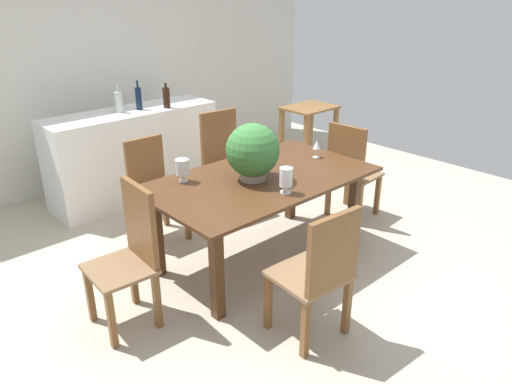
{
  "coord_description": "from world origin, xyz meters",
  "views": [
    {
      "loc": [
        -2.51,
        -2.77,
        2.19
      ],
      "look_at": [
        0.05,
        -0.0,
        0.58
      ],
      "focal_mm": 33.89,
      "sensor_mm": 36.0,
      "label": 1
    }
  ],
  "objects_px": {
    "chair_near_left": "(320,270)",
    "wine_bottle_clear": "(139,98)",
    "chair_foot_end": "(350,168)",
    "crystal_vase_center_near": "(182,168)",
    "chair_far_right": "(224,158)",
    "chair_head_end": "(131,250)",
    "kitchen_counter": "(135,154)",
    "crystal_vase_left": "(286,178)",
    "side_table": "(309,122)",
    "dining_table": "(261,189)",
    "wine_glass": "(317,146)",
    "flower_centerpiece": "(253,151)",
    "wine_bottle_amber": "(119,102)",
    "chair_far_left": "(153,184)",
    "wine_bottle_dark": "(166,97)"
  },
  "relations": [
    {
      "from": "chair_foot_end",
      "to": "kitchen_counter",
      "type": "relative_size",
      "value": 0.53
    },
    {
      "from": "wine_glass",
      "to": "kitchen_counter",
      "type": "bearing_deg",
      "value": 112.21
    },
    {
      "from": "dining_table",
      "to": "crystal_vase_center_near",
      "type": "relative_size",
      "value": 10.0
    },
    {
      "from": "chair_head_end",
      "to": "kitchen_counter",
      "type": "bearing_deg",
      "value": 153.3
    },
    {
      "from": "chair_near_left",
      "to": "kitchen_counter",
      "type": "bearing_deg",
      "value": -92.09
    },
    {
      "from": "chair_near_left",
      "to": "kitchen_counter",
      "type": "distance_m",
      "value": 2.96
    },
    {
      "from": "chair_foot_end",
      "to": "side_table",
      "type": "relative_size",
      "value": 1.26
    },
    {
      "from": "chair_foot_end",
      "to": "side_table",
      "type": "xyz_separation_m",
      "value": [
        0.9,
        1.34,
        0.04
      ]
    },
    {
      "from": "dining_table",
      "to": "chair_head_end",
      "type": "height_order",
      "value": "chair_head_end"
    },
    {
      "from": "chair_head_end",
      "to": "crystal_vase_left",
      "type": "relative_size",
      "value": 5.03
    },
    {
      "from": "chair_far_right",
      "to": "wine_bottle_clear",
      "type": "bearing_deg",
      "value": 120.7
    },
    {
      "from": "chair_near_left",
      "to": "flower_centerpiece",
      "type": "bearing_deg",
      "value": -104.16
    },
    {
      "from": "dining_table",
      "to": "chair_head_end",
      "type": "distance_m",
      "value": 1.21
    },
    {
      "from": "dining_table",
      "to": "wine_glass",
      "type": "distance_m",
      "value": 0.74
    },
    {
      "from": "chair_head_end",
      "to": "crystal_vase_left",
      "type": "height_order",
      "value": "chair_head_end"
    },
    {
      "from": "chair_far_right",
      "to": "crystal_vase_center_near",
      "type": "distance_m",
      "value": 1.2
    },
    {
      "from": "chair_foot_end",
      "to": "wine_bottle_amber",
      "type": "relative_size",
      "value": 3.61
    },
    {
      "from": "kitchen_counter",
      "to": "chair_head_end",
      "type": "bearing_deg",
      "value": -120.16
    },
    {
      "from": "flower_centerpiece",
      "to": "wine_glass",
      "type": "bearing_deg",
      "value": 0.48
    },
    {
      "from": "dining_table",
      "to": "crystal_vase_center_near",
      "type": "height_order",
      "value": "crystal_vase_center_near"
    },
    {
      "from": "chair_head_end",
      "to": "wine_glass",
      "type": "relative_size",
      "value": 6.51
    },
    {
      "from": "chair_far_left",
      "to": "kitchen_counter",
      "type": "height_order",
      "value": "kitchen_counter"
    },
    {
      "from": "chair_foot_end",
      "to": "wine_glass",
      "type": "distance_m",
      "value": 0.6
    },
    {
      "from": "chair_near_left",
      "to": "side_table",
      "type": "relative_size",
      "value": 1.23
    },
    {
      "from": "chair_far_right",
      "to": "crystal_vase_left",
      "type": "bearing_deg",
      "value": -105.0
    },
    {
      "from": "chair_near_left",
      "to": "wine_bottle_dark",
      "type": "bearing_deg",
      "value": -99.54
    },
    {
      "from": "chair_head_end",
      "to": "chair_far_left",
      "type": "relative_size",
      "value": 1.09
    },
    {
      "from": "wine_glass",
      "to": "chair_near_left",
      "type": "bearing_deg",
      "value": -137.87
    },
    {
      "from": "chair_near_left",
      "to": "wine_bottle_clear",
      "type": "height_order",
      "value": "wine_bottle_clear"
    },
    {
      "from": "wine_bottle_amber",
      "to": "wine_glass",
      "type": "bearing_deg",
      "value": -64.79
    },
    {
      "from": "dining_table",
      "to": "crystal_vase_left",
      "type": "relative_size",
      "value": 9.3
    },
    {
      "from": "dining_table",
      "to": "kitchen_counter",
      "type": "bearing_deg",
      "value": 92.3
    },
    {
      "from": "kitchen_counter",
      "to": "wine_bottle_amber",
      "type": "distance_m",
      "value": 0.61
    },
    {
      "from": "wine_bottle_dark",
      "to": "kitchen_counter",
      "type": "bearing_deg",
      "value": 155.73
    },
    {
      "from": "chair_foot_end",
      "to": "chair_far_left",
      "type": "height_order",
      "value": "chair_foot_end"
    },
    {
      "from": "wine_bottle_clear",
      "to": "wine_bottle_dark",
      "type": "bearing_deg",
      "value": -25.18
    },
    {
      "from": "wine_bottle_amber",
      "to": "chair_head_end",
      "type": "bearing_deg",
      "value": -117.53
    },
    {
      "from": "dining_table",
      "to": "chair_near_left",
      "type": "height_order",
      "value": "chair_near_left"
    },
    {
      "from": "chair_foot_end",
      "to": "crystal_vase_center_near",
      "type": "height_order",
      "value": "chair_foot_end"
    },
    {
      "from": "wine_glass",
      "to": "flower_centerpiece",
      "type": "bearing_deg",
      "value": -179.52
    },
    {
      "from": "chair_far_left",
      "to": "wine_bottle_clear",
      "type": "distance_m",
      "value": 1.15
    },
    {
      "from": "chair_head_end",
      "to": "wine_bottle_dark",
      "type": "relative_size",
      "value": 3.8
    },
    {
      "from": "chair_far_right",
      "to": "wine_bottle_clear",
      "type": "distance_m",
      "value": 1.11
    },
    {
      "from": "crystal_vase_left",
      "to": "chair_foot_end",
      "type": "bearing_deg",
      "value": 15.44
    },
    {
      "from": "chair_head_end",
      "to": "wine_bottle_dark",
      "type": "height_order",
      "value": "wine_bottle_dark"
    },
    {
      "from": "chair_foot_end",
      "to": "chair_far_right",
      "type": "xyz_separation_m",
      "value": [
        -0.77,
        1.02,
        0.03
      ]
    },
    {
      "from": "chair_far_right",
      "to": "crystal_vase_left",
      "type": "relative_size",
      "value": 5.18
    },
    {
      "from": "dining_table",
      "to": "chair_near_left",
      "type": "xyz_separation_m",
      "value": [
        -0.43,
        -1.01,
        -0.12
      ]
    },
    {
      "from": "chair_far_right",
      "to": "crystal_vase_center_near",
      "type": "height_order",
      "value": "chair_far_right"
    },
    {
      "from": "chair_head_end",
      "to": "chair_far_left",
      "type": "distance_m",
      "value": 1.28
    }
  ]
}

